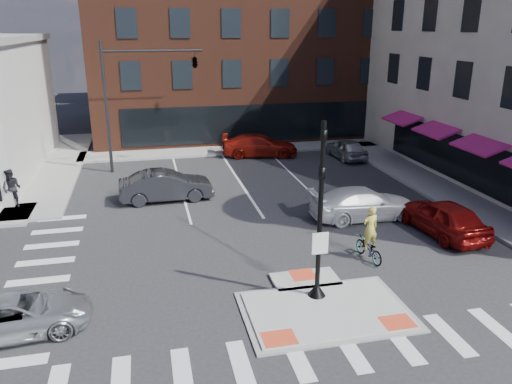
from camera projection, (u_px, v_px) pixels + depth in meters
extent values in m
plane|color=#28282B|center=(320.00, 304.00, 16.65)|extent=(120.00, 120.00, 0.00)
cube|color=gray|center=(326.00, 311.00, 16.17)|extent=(5.40, 3.60, 0.06)
cube|color=#A8A8A3|center=(326.00, 311.00, 16.16)|extent=(5.00, 3.20, 0.12)
cube|color=#A8A8A3|center=(305.00, 280.00, 18.11)|extent=(2.40, 1.40, 0.12)
cube|color=#E44528|center=(279.00, 338.00, 14.63)|extent=(1.00, 0.80, 0.01)
cube|color=#E44528|center=(397.00, 322.00, 15.43)|extent=(1.00, 0.80, 0.01)
cube|color=#E44528|center=(303.00, 275.00, 18.36)|extent=(0.90, 0.90, 0.01)
cube|color=gray|center=(59.00, 166.00, 32.81)|extent=(3.00, 20.00, 0.15)
cube|color=gray|center=(441.00, 189.00, 28.14)|extent=(3.00, 24.00, 0.15)
cube|color=gray|center=(259.00, 148.00, 37.60)|extent=(26.00, 3.00, 0.15)
cube|color=#4F2518|center=(234.00, 41.00, 44.50)|extent=(24.00, 18.00, 15.00)
cube|color=black|center=(256.00, 123.00, 37.98)|extent=(20.00, 0.12, 2.80)
cube|color=black|center=(464.00, 160.00, 27.88)|extent=(0.12, 16.00, 2.60)
cube|color=#D21C7C|center=(456.00, 137.00, 27.30)|extent=(1.46, 3.00, 0.58)
cube|color=#D21C7C|center=(402.00, 118.00, 32.85)|extent=(1.46, 3.00, 0.58)
cube|color=slate|center=(150.00, 58.00, 62.32)|extent=(10.00, 12.00, 10.00)
cube|color=brown|center=(248.00, 48.00, 66.58)|extent=(12.00, 12.00, 12.00)
cone|color=black|center=(317.00, 289.00, 16.91)|extent=(0.60, 0.60, 0.45)
cylinder|color=black|center=(320.00, 211.00, 16.00)|extent=(0.16, 0.16, 5.80)
cube|color=white|center=(320.00, 243.00, 16.24)|extent=(0.55, 0.04, 0.75)
imported|color=black|center=(323.00, 147.00, 15.34)|extent=(0.18, 0.22, 1.10)
imported|color=black|center=(321.00, 184.00, 15.72)|extent=(0.18, 0.22, 1.10)
cylinder|color=black|center=(106.00, 109.00, 30.45)|extent=(0.20, 0.20, 8.00)
cylinder|color=black|center=(153.00, 51.00, 30.00)|extent=(6.00, 0.14, 0.14)
imported|color=black|center=(195.00, 60.00, 30.72)|extent=(0.48, 2.24, 0.90)
imported|color=#B2B5B9|center=(15.00, 314.00, 14.94)|extent=(4.64, 2.54, 1.23)
imported|color=maroon|center=(443.00, 217.00, 22.03)|extent=(2.34, 4.87, 1.61)
imported|color=white|center=(364.00, 204.00, 23.87)|extent=(5.18, 2.13, 1.50)
imported|color=#292A2F|center=(166.00, 186.00, 26.33)|extent=(4.95, 1.92, 1.61)
imported|color=#B3B5BA|center=(346.00, 149.00, 34.78)|extent=(1.90, 4.19, 1.39)
imported|color=#9B190E|center=(260.00, 145.00, 35.34)|extent=(5.63, 3.11, 1.54)
imported|color=#3F3F44|center=(369.00, 248.00, 19.72)|extent=(0.86, 1.84, 0.93)
imported|color=gold|center=(370.00, 228.00, 19.44)|extent=(0.70, 0.51, 1.78)
imported|color=black|center=(12.00, 188.00, 24.86)|extent=(1.11, 0.96, 1.96)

